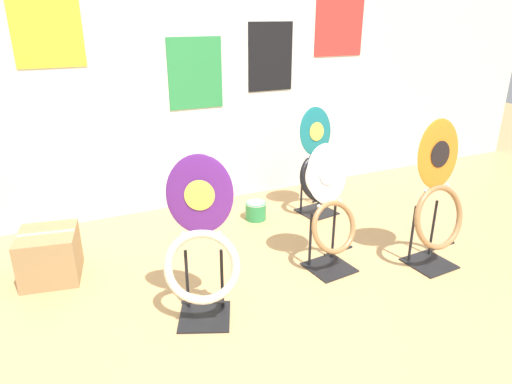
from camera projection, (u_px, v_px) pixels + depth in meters
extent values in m
plane|color=tan|center=(303.00, 359.00, 2.25)|extent=(14.00, 14.00, 0.00)
cube|color=silver|center=(170.00, 52.00, 3.59)|extent=(8.00, 0.06, 2.60)
cube|color=#2D8E47|center=(195.00, 73.00, 3.69)|extent=(0.46, 0.01, 0.57)
cube|color=black|center=(271.00, 57.00, 3.92)|extent=(0.42, 0.01, 0.57)
cube|color=yellow|center=(45.00, 19.00, 3.13)|extent=(0.47, 0.01, 0.65)
cube|color=red|center=(339.00, 27.00, 4.11)|extent=(0.51, 0.01, 0.50)
cube|color=black|center=(205.00, 317.00, 2.55)|extent=(0.37, 0.37, 0.01)
cylinder|color=black|center=(187.00, 279.00, 2.56)|extent=(0.02, 0.02, 0.37)
cylinder|color=black|center=(222.00, 279.00, 2.57)|extent=(0.02, 0.02, 0.37)
cylinder|color=black|center=(203.00, 302.00, 2.42)|extent=(0.21, 0.10, 0.02)
torus|color=beige|center=(202.00, 267.00, 2.41)|extent=(0.44, 0.31, 0.41)
ellipsoid|color=#60237F|center=(200.00, 194.00, 2.34)|extent=(0.35, 0.20, 0.43)
ellipsoid|color=#E5CC4C|center=(199.00, 195.00, 2.32)|extent=(0.15, 0.08, 0.16)
sphere|color=silver|center=(183.00, 234.00, 2.39)|extent=(0.02, 0.02, 0.02)
sphere|color=silver|center=(220.00, 233.00, 2.40)|extent=(0.02, 0.02, 0.02)
cube|color=black|center=(316.00, 212.00, 3.89)|extent=(0.32, 0.32, 0.01)
cylinder|color=black|center=(302.00, 191.00, 3.85)|extent=(0.02, 0.02, 0.35)
cylinder|color=black|center=(319.00, 187.00, 3.95)|extent=(0.02, 0.02, 0.35)
cylinder|color=black|center=(323.00, 199.00, 3.78)|extent=(0.22, 0.05, 0.02)
torus|color=black|center=(320.00, 177.00, 3.76)|extent=(0.43, 0.23, 0.40)
ellipsoid|color=#197075|center=(315.00, 131.00, 3.69)|extent=(0.33, 0.12, 0.40)
ellipsoid|color=#EADB4C|center=(317.00, 132.00, 3.68)|extent=(0.15, 0.05, 0.15)
sphere|color=silver|center=(308.00, 157.00, 3.70)|extent=(0.02, 0.02, 0.02)
sphere|color=silver|center=(325.00, 154.00, 3.79)|extent=(0.02, 0.02, 0.02)
cube|color=black|center=(329.00, 267.00, 3.04)|extent=(0.31, 0.31, 0.01)
cylinder|color=black|center=(310.00, 239.00, 3.00)|extent=(0.02, 0.02, 0.39)
cylinder|color=black|center=(334.00, 232.00, 3.09)|extent=(0.02, 0.02, 0.39)
cylinder|color=black|center=(338.00, 251.00, 2.92)|extent=(0.22, 0.04, 0.02)
torus|color=#9E7042|center=(334.00, 227.00, 2.91)|extent=(0.36, 0.20, 0.33)
ellipsoid|color=white|center=(327.00, 174.00, 2.87)|extent=(0.32, 0.13, 0.38)
ellipsoid|color=silver|center=(329.00, 174.00, 2.86)|extent=(0.14, 0.05, 0.14)
sphere|color=silver|center=(319.00, 206.00, 2.87)|extent=(0.02, 0.02, 0.02)
sphere|color=silver|center=(340.00, 201.00, 2.95)|extent=(0.02, 0.02, 0.02)
cube|color=black|center=(429.00, 263.00, 3.09)|extent=(0.30, 0.30, 0.01)
cylinder|color=black|center=(412.00, 234.00, 3.05)|extent=(0.02, 0.02, 0.40)
cylinder|color=black|center=(433.00, 228.00, 3.13)|extent=(0.02, 0.02, 0.40)
cylinder|color=black|center=(442.00, 246.00, 2.97)|extent=(0.22, 0.03, 0.02)
torus|color=#9E7042|center=(439.00, 217.00, 2.95)|extent=(0.43, 0.18, 0.42)
ellipsoid|color=orange|center=(438.00, 154.00, 2.86)|extent=(0.37, 0.10, 0.44)
ellipsoid|color=black|center=(441.00, 154.00, 2.85)|extent=(0.17, 0.03, 0.17)
sphere|color=silver|center=(425.00, 191.00, 2.88)|extent=(0.02, 0.02, 0.02)
sphere|color=silver|center=(447.00, 185.00, 2.97)|extent=(0.02, 0.02, 0.02)
cylinder|color=#2D8E4C|center=(256.00, 211.00, 3.74)|extent=(0.17, 0.17, 0.15)
torus|color=silver|center=(256.00, 203.00, 3.72)|extent=(0.17, 0.17, 0.01)
cylinder|color=#B2B2B7|center=(256.00, 202.00, 3.72)|extent=(0.15, 0.15, 0.00)
cube|color=#A37F51|center=(50.00, 255.00, 2.89)|extent=(0.40, 0.41, 0.31)
cube|color=#B7AD89|center=(46.00, 233.00, 2.83)|extent=(0.34, 0.10, 0.00)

